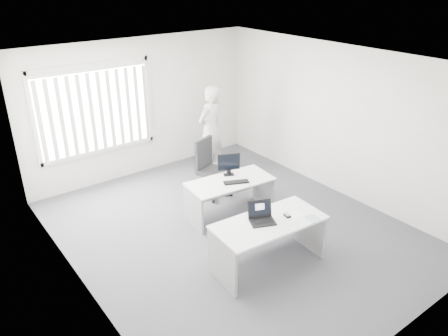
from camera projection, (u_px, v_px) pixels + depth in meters
ground at (232, 229)px, 7.33m from camera, size 6.00×6.00×0.00m
wall_back at (142, 107)px, 8.91m from camera, size 5.00×0.02×2.80m
wall_front at (410, 241)px, 4.58m from camera, size 5.00×0.02×2.80m
wall_left at (74, 200)px, 5.37m from camera, size 0.02×6.00×2.80m
wall_right at (338, 121)px, 8.12m from camera, size 0.02×6.00×2.80m
ceiling at (234, 61)px, 6.16m from camera, size 5.00×6.00×0.02m
window at (95, 110)px, 8.27m from camera, size 2.32×0.06×1.76m
blinds at (97, 112)px, 8.24m from camera, size 2.20×0.10×1.50m
desk_near at (268, 234)px, 6.26m from camera, size 1.68×0.88×0.74m
desk_far at (230, 190)px, 7.57m from camera, size 1.54×0.84×0.68m
office_chair at (211, 177)px, 8.35m from camera, size 0.79×0.79×1.11m
person at (210, 129)px, 9.13m from camera, size 0.78×0.62×1.84m
laptop at (263, 214)px, 6.08m from camera, size 0.44×0.42×0.27m
paper_sheet at (294, 215)px, 6.32m from camera, size 0.29×0.22×0.00m
mouse at (287, 215)px, 6.27m from camera, size 0.09×0.12×0.05m
booklet at (314, 219)px, 6.22m from camera, size 0.20×0.24×0.01m
keyboard at (236, 182)px, 7.41m from camera, size 0.45×0.31×0.02m
monitor at (229, 165)px, 7.61m from camera, size 0.41×0.27×0.40m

